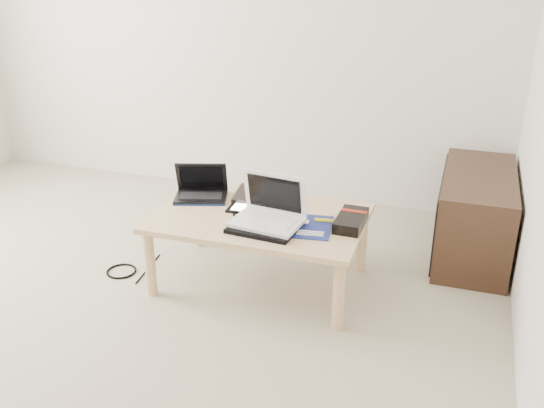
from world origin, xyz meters
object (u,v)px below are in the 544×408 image
(coffee_table, at_px, (259,224))
(media_cabinet, at_px, (474,215))
(netbook, at_px, (201,190))
(gpu_box, at_px, (351,220))
(white_laptop, at_px, (269,212))

(coffee_table, distance_m, media_cabinet, 1.30)
(netbook, bearing_deg, gpu_box, -6.61)
(netbook, height_order, white_laptop, white_laptop)
(media_cabinet, distance_m, gpu_box, 0.93)
(media_cabinet, xyz_separation_m, netbook, (-1.47, -0.59, 0.19))
(media_cabinet, height_order, netbook, netbook)
(white_laptop, bearing_deg, gpu_box, 17.03)
(coffee_table, distance_m, white_laptop, 0.17)
(white_laptop, bearing_deg, media_cabinet, 39.03)
(white_laptop, height_order, gpu_box, white_laptop)
(coffee_table, xyz_separation_m, netbook, (-0.39, 0.13, 0.09))
(coffee_table, relative_size, netbook, 3.30)
(netbook, distance_m, white_laptop, 0.53)
(media_cabinet, relative_size, netbook, 2.70)
(coffee_table, height_order, white_laptop, white_laptop)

